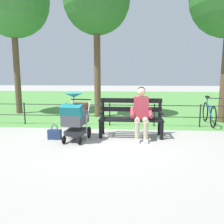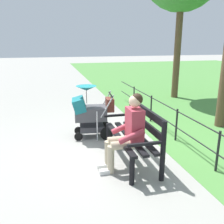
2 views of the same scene
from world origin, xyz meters
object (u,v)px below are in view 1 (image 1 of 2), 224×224
(person_on_bench, at_px, (141,111))
(tree_far_right, at_px, (97,1))
(tree_behind_fence, at_px, (12,1))
(handbag, at_px, (55,134))
(bicycle, at_px, (209,113))
(park_bench, at_px, (131,116))
(stroller, at_px, (75,116))

(person_on_bench, relative_size, tree_far_right, 0.24)
(tree_behind_fence, bearing_deg, handbag, 126.59)
(tree_far_right, height_order, bicycle, tree_far_right)
(person_on_bench, height_order, tree_behind_fence, tree_behind_fence)
(park_bench, height_order, tree_far_right, tree_far_right)
(park_bench, xyz_separation_m, bicycle, (-2.50, -1.60, -0.16))
(park_bench, distance_m, handbag, 1.96)
(park_bench, distance_m, tree_behind_fence, 6.81)
(handbag, bearing_deg, stroller, 169.83)
(person_on_bench, relative_size, handbag, 3.45)
(park_bench, distance_m, tree_far_right, 4.67)
(person_on_bench, distance_m, tree_far_right, 4.76)
(tree_behind_fence, bearing_deg, bicycle, 167.27)
(park_bench, distance_m, stroller, 1.43)
(stroller, height_order, handbag, stroller)
(stroller, height_order, tree_far_right, tree_far_right)
(park_bench, height_order, bicycle, park_bench)
(tree_behind_fence, bearing_deg, person_on_bench, 144.74)
(park_bench, height_order, stroller, stroller)
(park_bench, height_order, person_on_bench, person_on_bench)
(person_on_bench, bearing_deg, handbag, 6.96)
(stroller, xyz_separation_m, tree_behind_fence, (3.28, -3.78, 3.81))
(handbag, relative_size, tree_behind_fence, 0.06)
(handbag, height_order, tree_behind_fence, tree_behind_fence)
(stroller, relative_size, tree_behind_fence, 0.20)
(stroller, relative_size, bicycle, 0.69)
(person_on_bench, bearing_deg, stroller, 12.88)
(handbag, relative_size, tree_far_right, 0.07)
(person_on_bench, bearing_deg, tree_behind_fence, -35.26)
(park_bench, bearing_deg, tree_behind_fence, -34.85)
(park_bench, relative_size, person_on_bench, 1.26)
(person_on_bench, height_order, handbag, person_on_bench)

